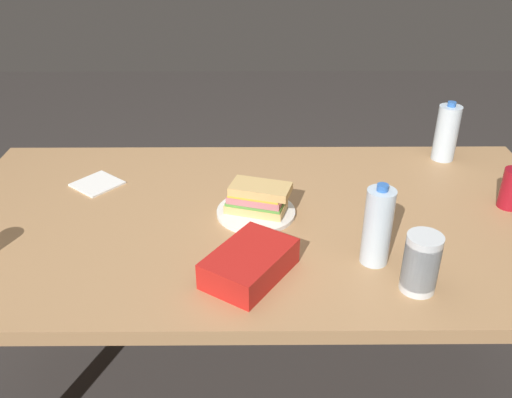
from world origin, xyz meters
The scene contains 10 objects.
ground_plane centered at (0.00, 0.00, 0.00)m, with size 8.00×8.00×0.00m, color #383330.
dining_table centered at (0.00, 0.00, 0.67)m, with size 1.83×0.97×0.75m.
paper_plate centered at (-0.01, 0.01, 0.75)m, with size 0.23×0.23×0.01m, color white.
sandwich centered at (-0.01, 0.01, 0.80)m, with size 0.20×0.14×0.08m.
soda_can_red centered at (0.74, 0.04, 0.81)m, with size 0.07×0.07×0.12m, color maroon.
chip_bag centered at (-0.03, -0.28, 0.78)m, with size 0.23×0.15×0.07m, color red.
water_bottle_tall centered at (0.65, 0.38, 0.85)m, with size 0.08×0.08×0.21m.
plastic_cup_stack centered at (0.37, -0.34, 0.82)m, with size 0.08×0.08×0.15m.
water_bottle_spare centered at (0.29, -0.23, 0.85)m, with size 0.07×0.07×0.22m.
paper_napkin centered at (-0.52, 0.19, 0.75)m, with size 0.13×0.13×0.01m, color white.
Camera 1 is at (-0.02, -1.36, 1.57)m, focal length 38.24 mm.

